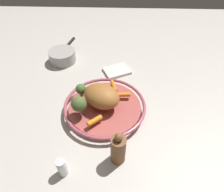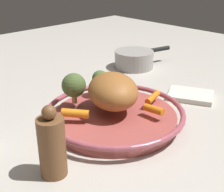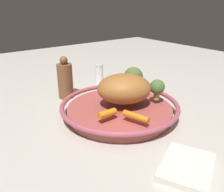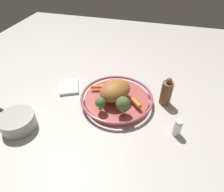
% 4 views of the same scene
% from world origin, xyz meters
% --- Properties ---
extents(ground_plane, '(2.21, 2.21, 0.00)m').
position_xyz_m(ground_plane, '(0.00, 0.00, 0.00)').
color(ground_plane, '#B7B2A8').
extents(serving_bowl, '(0.34, 0.34, 0.04)m').
position_xyz_m(serving_bowl, '(0.00, 0.00, 0.02)').
color(serving_bowl, '#A84C47').
rests_on(serving_bowl, ground_plane).
extents(roast_chicken_piece, '(0.19, 0.18, 0.08)m').
position_xyz_m(roast_chicken_piece, '(-0.01, 0.01, 0.08)').
color(roast_chicken_piece, '#9B5F2C').
rests_on(roast_chicken_piece, serving_bowl).
extents(baby_carrot_left, '(0.05, 0.02, 0.02)m').
position_xyz_m(baby_carrot_left, '(0.08, 0.05, 0.05)').
color(baby_carrot_left, orange).
rests_on(baby_carrot_left, serving_bowl).
extents(baby_carrot_back, '(0.04, 0.07, 0.02)m').
position_xyz_m(baby_carrot_back, '(0.03, 0.10, 0.05)').
color(baby_carrot_back, orange).
rests_on(baby_carrot_back, serving_bowl).
extents(baby_carrot_near_rim, '(0.06, 0.06, 0.02)m').
position_xyz_m(baby_carrot_near_rim, '(-0.03, -0.09, 0.05)').
color(baby_carrot_near_rim, orange).
rests_on(baby_carrot_near_rim, serving_bowl).
extents(broccoli_floret_mid, '(0.04, 0.04, 0.06)m').
position_xyz_m(broccoli_floret_mid, '(-0.10, 0.05, 0.08)').
color(broccoli_floret_mid, tan).
rests_on(broccoli_floret_mid, serving_bowl).
extents(broccoli_floret_edge, '(0.06, 0.06, 0.08)m').
position_xyz_m(broccoli_floret_edge, '(-0.09, -0.05, 0.09)').
color(broccoli_floret_edge, tan).
rests_on(broccoli_floret_edge, serving_bowl).
extents(pepper_mill, '(0.05, 0.05, 0.14)m').
position_xyz_m(pepper_mill, '(0.06, -0.22, 0.06)').
color(pepper_mill, brown).
rests_on(pepper_mill, ground_plane).
extents(saucepan, '(0.14, 0.23, 0.06)m').
position_xyz_m(saucepan, '(-0.25, 0.35, 0.03)').
color(saucepan, '#9E9993').
rests_on(saucepan, ground_plane).
extents(dish_towel, '(0.15, 0.14, 0.01)m').
position_xyz_m(dish_towel, '(0.05, 0.27, 0.01)').
color(dish_towel, silver).
rests_on(dish_towel, ground_plane).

